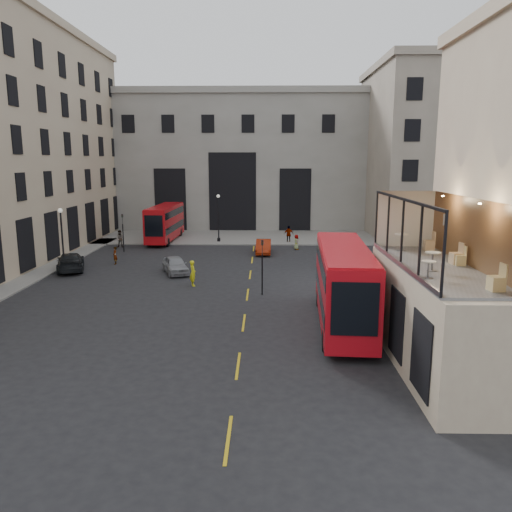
{
  "coord_description": "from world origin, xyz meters",
  "views": [
    {
      "loc": [
        -0.8,
        -20.99,
        9.07
      ],
      "look_at": [
        -1.39,
        10.44,
        3.0
      ],
      "focal_mm": 35.0,
      "sensor_mm": 36.0,
      "label": 1
    }
  ],
  "objects_px": {
    "street_lamp_a": "(63,245)",
    "pedestrian_d": "(296,242)",
    "car_a": "(175,265)",
    "cafe_chair_c": "(460,259)",
    "traffic_light_near": "(262,260)",
    "car_b": "(264,247)",
    "cafe_chair_d": "(429,245)",
    "bus_near": "(343,282)",
    "cafe_chair_a": "(497,283)",
    "street_lamp_b": "(219,221)",
    "pedestrian_a": "(120,239)",
    "bus_far": "(165,221)",
    "car_c": "(71,262)",
    "cafe_chair_b": "(457,258)",
    "cafe_table_near": "(428,267)",
    "traffic_light_far": "(123,228)",
    "cafe_table_far": "(401,239)",
    "pedestrian_b": "(158,234)",
    "bicycle": "(179,271)",
    "cafe_table_mid": "(433,258)",
    "cyclist": "(193,273)",
    "pedestrian_e": "(115,256)"
  },
  "relations": [
    {
      "from": "traffic_light_near",
      "to": "cafe_chair_c",
      "type": "bearing_deg",
      "value": -53.8
    },
    {
      "from": "pedestrian_d",
      "to": "cafe_chair_b",
      "type": "distance_m",
      "value": 29.9
    },
    {
      "from": "street_lamp_b",
      "to": "pedestrian_d",
      "type": "distance_m",
      "value": 9.6
    },
    {
      "from": "pedestrian_a",
      "to": "cafe_chair_a",
      "type": "height_order",
      "value": "cafe_chair_a"
    },
    {
      "from": "car_b",
      "to": "cafe_chair_d",
      "type": "height_order",
      "value": "cafe_chair_d"
    },
    {
      "from": "traffic_light_near",
      "to": "pedestrian_d",
      "type": "xyz_separation_m",
      "value": [
        3.4,
        17.65,
        -1.66
      ]
    },
    {
      "from": "cafe_chair_a",
      "to": "bus_near",
      "type": "bearing_deg",
      "value": 110.99
    },
    {
      "from": "bicycle",
      "to": "cafe_chair_d",
      "type": "bearing_deg",
      "value": -120.31
    },
    {
      "from": "bus_far",
      "to": "car_b",
      "type": "xyz_separation_m",
      "value": [
        11.15,
        -7.45,
        -1.58
      ]
    },
    {
      "from": "car_b",
      "to": "cafe_chair_d",
      "type": "distance_m",
      "value": 25.31
    },
    {
      "from": "street_lamp_a",
      "to": "cafe_chair_d",
      "type": "height_order",
      "value": "cafe_chair_d"
    },
    {
      "from": "cafe_table_far",
      "to": "pedestrian_d",
      "type": "bearing_deg",
      "value": 98.01
    },
    {
      "from": "pedestrian_d",
      "to": "cafe_table_far",
      "type": "relative_size",
      "value": 1.82
    },
    {
      "from": "bus_near",
      "to": "cafe_chair_a",
      "type": "xyz_separation_m",
      "value": [
        3.73,
        -9.73,
        2.39
      ]
    },
    {
      "from": "traffic_light_near",
      "to": "street_lamp_a",
      "type": "distance_m",
      "value": 17.09
    },
    {
      "from": "pedestrian_d",
      "to": "cafe_chair_d",
      "type": "relative_size",
      "value": 1.59
    },
    {
      "from": "car_b",
      "to": "pedestrian_a",
      "type": "xyz_separation_m",
      "value": [
        -15.06,
        3.18,
        0.23
      ]
    },
    {
      "from": "cafe_chair_b",
      "to": "cafe_chair_d",
      "type": "height_order",
      "value": "cafe_chair_d"
    },
    {
      "from": "bus_far",
      "to": "car_c",
      "type": "xyz_separation_m",
      "value": [
        -4.89,
        -15.41,
        -1.52
      ]
    },
    {
      "from": "car_b",
      "to": "cafe_table_near",
      "type": "xyz_separation_m",
      "value": [
        6.43,
        -29.49,
        4.36
      ]
    },
    {
      "from": "cafe_table_mid",
      "to": "cafe_chair_d",
      "type": "relative_size",
      "value": 0.81
    },
    {
      "from": "street_lamp_b",
      "to": "pedestrian_a",
      "type": "height_order",
      "value": "street_lamp_b"
    },
    {
      "from": "traffic_light_far",
      "to": "bus_far",
      "type": "height_order",
      "value": "bus_far"
    },
    {
      "from": "bus_far",
      "to": "cafe_table_near",
      "type": "relative_size",
      "value": 15.08
    },
    {
      "from": "street_lamp_a",
      "to": "pedestrian_d",
      "type": "bearing_deg",
      "value": 30.98
    },
    {
      "from": "street_lamp_a",
      "to": "pedestrian_e",
      "type": "bearing_deg",
      "value": 53.12
    },
    {
      "from": "car_b",
      "to": "cafe_table_near",
      "type": "bearing_deg",
      "value": -76.76
    },
    {
      "from": "street_lamp_a",
      "to": "pedestrian_d",
      "type": "height_order",
      "value": "street_lamp_a"
    },
    {
      "from": "traffic_light_far",
      "to": "cafe_chair_c",
      "type": "height_order",
      "value": "cafe_chair_c"
    },
    {
      "from": "car_b",
      "to": "car_c",
      "type": "xyz_separation_m",
      "value": [
        -16.03,
        -7.95,
        0.06
      ]
    },
    {
      "from": "street_lamp_a",
      "to": "car_a",
      "type": "bearing_deg",
      "value": 2.58
    },
    {
      "from": "traffic_light_near",
      "to": "cyclist",
      "type": "height_order",
      "value": "traffic_light_near"
    },
    {
      "from": "cafe_table_near",
      "to": "cafe_chair_c",
      "type": "bearing_deg",
      "value": 48.73
    },
    {
      "from": "car_a",
      "to": "cafe_chair_b",
      "type": "height_order",
      "value": "cafe_chair_b"
    },
    {
      "from": "bus_far",
      "to": "cafe_chair_b",
      "type": "relative_size",
      "value": 10.81
    },
    {
      "from": "cafe_table_mid",
      "to": "cafe_table_far",
      "type": "height_order",
      "value": "cafe_table_far"
    },
    {
      "from": "street_lamp_a",
      "to": "cyclist",
      "type": "distance_m",
      "value": 11.6
    },
    {
      "from": "cafe_table_far",
      "to": "street_lamp_a",
      "type": "bearing_deg",
      "value": 148.4
    },
    {
      "from": "traffic_light_near",
      "to": "pedestrian_a",
      "type": "relative_size",
      "value": 2.08
    },
    {
      "from": "bus_near",
      "to": "pedestrian_e",
      "type": "xyz_separation_m",
      "value": [
        -17.56,
        16.25,
        -1.72
      ]
    },
    {
      "from": "traffic_light_far",
      "to": "cafe_chair_a",
      "type": "height_order",
      "value": "cafe_chair_a"
    },
    {
      "from": "traffic_light_near",
      "to": "car_a",
      "type": "height_order",
      "value": "traffic_light_near"
    },
    {
      "from": "pedestrian_b",
      "to": "pedestrian_d",
      "type": "bearing_deg",
      "value": -40.6
    },
    {
      "from": "cafe_chair_c",
      "to": "street_lamp_a",
      "type": "bearing_deg",
      "value": 144.18
    },
    {
      "from": "cyclist",
      "to": "cafe_chair_a",
      "type": "height_order",
      "value": "cafe_chair_a"
    },
    {
      "from": "traffic_light_far",
      "to": "cafe_chair_d",
      "type": "bearing_deg",
      "value": -47.2
    },
    {
      "from": "bus_near",
      "to": "traffic_light_near",
      "type": "bearing_deg",
      "value": 125.43
    },
    {
      "from": "street_lamp_a",
      "to": "traffic_light_far",
      "type": "bearing_deg",
      "value": 78.69
    },
    {
      "from": "pedestrian_a",
      "to": "pedestrian_b",
      "type": "distance_m",
      "value": 5.08
    },
    {
      "from": "bicycle",
      "to": "cafe_chair_c",
      "type": "relative_size",
      "value": 1.78
    }
  ]
}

